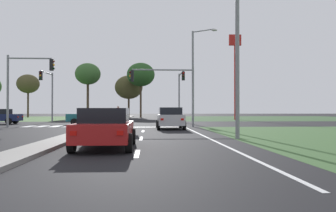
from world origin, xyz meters
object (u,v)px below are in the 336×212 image
(traffic_signal_far_right, at_px, (181,87))
(traffic_signal_far_left, at_px, (48,87))
(car_teal_second, at_px, (91,116))
(fastfood_pole_sign, at_px, (235,58))
(treeline_second, at_px, (28,84))
(car_red_fifth, at_px, (105,128))
(car_maroon_third, at_px, (108,114))
(treeline_third, at_px, (88,74))
(treeline_fifth, at_px, (129,87))
(treeline_fourth, at_px, (141,75))
(street_lamp_near, at_px, (241,28))
(traffic_signal_near_left, at_px, (24,78))
(street_lamp_second, at_px, (195,72))
(pedestrian_at_median, at_px, (118,111))
(car_silver_fourth, at_px, (170,118))
(traffic_signal_near_right, at_px, (168,85))

(traffic_signal_far_right, bearing_deg, traffic_signal_far_left, 179.16)
(car_teal_second, relative_size, fastfood_pole_sign, 0.35)
(treeline_second, bearing_deg, car_red_fifth, -68.80)
(car_maroon_third, relative_size, treeline_third, 0.42)
(fastfood_pole_sign, relative_size, treeline_fifth, 1.50)
(treeline_fourth, bearing_deg, treeline_second, 173.58)
(street_lamp_near, relative_size, fastfood_pole_sign, 0.76)
(treeline_second, bearing_deg, street_lamp_near, -61.99)
(car_red_fifth, bearing_deg, treeline_fifth, 92.36)
(car_teal_second, xyz_separation_m, treeline_second, (-17.51, 34.58, 5.61))
(car_teal_second, relative_size, treeline_fifth, 0.53)
(fastfood_pole_sign, bearing_deg, street_lamp_near, -103.68)
(traffic_signal_near_left, height_order, treeline_fifth, treeline_fifth)
(car_maroon_third, bearing_deg, traffic_signal_far_right, 123.62)
(fastfood_pole_sign, xyz_separation_m, treeline_fourth, (-14.12, 15.17, -0.99))
(street_lamp_second, bearing_deg, pedestrian_at_median, 124.97)
(street_lamp_second, height_order, treeline_second, street_lamp_second)
(car_silver_fourth, distance_m, traffic_signal_far_left, 19.89)
(traffic_signal_near_left, relative_size, treeline_third, 0.58)
(treeline_second, xyz_separation_m, treeline_fifth, (19.05, 2.00, -0.44))
(traffic_signal_far_right, xyz_separation_m, pedestrian_at_median, (-7.66, 5.26, -2.82))
(car_silver_fourth, relative_size, traffic_signal_near_right, 0.85)
(traffic_signal_near_left, xyz_separation_m, treeline_fourth, (8.71, 36.48, 4.05))
(car_teal_second, height_order, street_lamp_near, street_lamp_near)
(car_red_fifth, bearing_deg, treeline_fourth, 89.85)
(traffic_signal_far_left, distance_m, street_lamp_near, 28.89)
(treeline_fifth, bearing_deg, treeline_third, -152.10)
(car_silver_fourth, height_order, street_lamp_near, street_lamp_near)
(car_maroon_third, xyz_separation_m, treeline_fourth, (4.87, 10.12, 7.27))
(car_red_fifth, xyz_separation_m, street_lamp_near, (6.00, 3.67, 4.59))
(traffic_signal_far_left, relative_size, treeline_fourth, 0.57)
(fastfood_pole_sign, relative_size, treeline_second, 1.51)
(treeline_fifth, bearing_deg, car_maroon_third, -99.28)
(pedestrian_at_median, relative_size, fastfood_pole_sign, 0.15)
(traffic_signal_far_right, height_order, treeline_fifth, treeline_fifth)
(treeline_third, height_order, treeline_fifth, treeline_third)
(car_red_fifth, height_order, treeline_fourth, treeline_fourth)
(treeline_second, xyz_separation_m, treeline_third, (11.63, -1.93, 1.73))
(car_maroon_third, bearing_deg, traffic_signal_far_left, 70.89)
(traffic_signal_near_right, xyz_separation_m, traffic_signal_far_right, (2.11, 11.26, 0.54))
(traffic_signal_far_right, bearing_deg, treeline_second, 134.02)
(treeline_fourth, height_order, treeline_fifth, treeline_fourth)
(pedestrian_at_median, height_order, treeline_fourth, treeline_fourth)
(street_lamp_near, height_order, treeline_third, treeline_third)
(car_maroon_third, distance_m, car_silver_fourth, 30.56)
(street_lamp_second, height_order, treeline_fifth, street_lamp_second)
(street_lamp_second, height_order, treeline_fourth, treeline_fourth)
(traffic_signal_far_left, bearing_deg, street_lamp_near, -56.60)
(traffic_signal_near_right, bearing_deg, car_silver_fourth, -90.21)
(car_red_fifth, relative_size, traffic_signal_far_right, 0.74)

